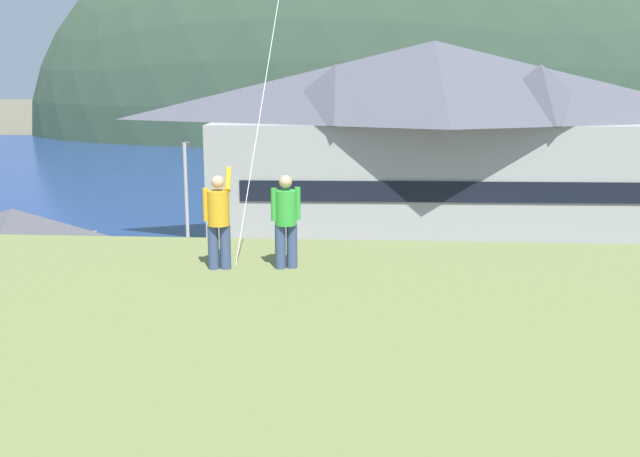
# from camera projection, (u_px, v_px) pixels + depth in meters

# --- Properties ---
(ground_plane) EXTENTS (600.00, 600.00, 0.00)m
(ground_plane) POSITION_uv_depth(u_px,v_px,m) (282.00, 394.00, 23.46)
(ground_plane) COLOR #66604C
(parking_lot_pad) EXTENTS (40.00, 20.00, 0.10)m
(parking_lot_pad) POSITION_uv_depth(u_px,v_px,m) (297.00, 338.00, 28.33)
(parking_lot_pad) COLOR gray
(parking_lot_pad) RESTS_ON ground
(bay_water) EXTENTS (360.00, 84.00, 0.03)m
(bay_water) POSITION_uv_depth(u_px,v_px,m) (346.00, 167.00, 82.05)
(bay_water) COLOR navy
(bay_water) RESTS_ON ground
(far_hill_west_ridge) EXTENTS (134.52, 64.86, 87.52)m
(far_hill_west_ridge) POSITION_uv_depth(u_px,v_px,m) (405.00, 134.00, 130.46)
(far_hill_west_ridge) COLOR #334733
(far_hill_west_ridge) RESTS_ON ground
(far_hill_east_peak) EXTENTS (126.37, 44.58, 82.33)m
(far_hill_east_peak) POSITION_uv_depth(u_px,v_px,m) (619.00, 132.00, 134.30)
(far_hill_east_peak) COLOR #2D3D33
(far_hill_east_peak) RESTS_ON ground
(harbor_lodge) EXTENTS (26.56, 11.68, 12.02)m
(harbor_lodge) POSITION_uv_depth(u_px,v_px,m) (432.00, 141.00, 42.16)
(harbor_lodge) COLOR #999E99
(harbor_lodge) RESTS_ON ground
(storage_shed_near_lot) EXTENTS (7.19, 5.45, 4.46)m
(storage_shed_near_lot) POSITION_uv_depth(u_px,v_px,m) (16.00, 257.00, 31.81)
(storage_shed_near_lot) COLOR #756B5B
(storage_shed_near_lot) RESTS_ON ground
(wharf_dock) EXTENTS (3.20, 12.14, 0.70)m
(wharf_dock) POSITION_uv_depth(u_px,v_px,m) (313.00, 206.00, 55.78)
(wharf_dock) COLOR #70604C
(wharf_dock) RESTS_ON ground
(moored_boat_wharfside) EXTENTS (2.31, 5.75, 2.16)m
(moored_boat_wharfside) POSITION_uv_depth(u_px,v_px,m) (271.00, 200.00, 56.10)
(moored_boat_wharfside) COLOR navy
(moored_boat_wharfside) RESTS_ON ground
(moored_boat_outer_mooring) EXTENTS (2.68, 7.59, 2.16)m
(moored_boat_outer_mooring) POSITION_uv_depth(u_px,v_px,m) (359.00, 198.00, 56.83)
(moored_boat_outer_mooring) COLOR silver
(moored_boat_outer_mooring) RESTS_ON ground
(moored_boat_inner_slip) EXTENTS (2.59, 7.11, 2.16)m
(moored_boat_inner_slip) POSITION_uv_depth(u_px,v_px,m) (273.00, 195.00, 58.60)
(moored_boat_inner_slip) COLOR #A8A399
(moored_boat_inner_slip) RESTS_ON ground
(parked_car_mid_row_far) EXTENTS (4.31, 2.27, 1.82)m
(parked_car_mid_row_far) POSITION_uv_depth(u_px,v_px,m) (249.00, 362.00, 23.32)
(parked_car_mid_row_far) COLOR slate
(parked_car_mid_row_far) RESTS_ON parking_lot_pad
(parked_car_mid_row_near) EXTENTS (4.35, 2.37, 1.82)m
(parked_car_mid_row_near) POSITION_uv_depth(u_px,v_px,m) (397.00, 299.00, 29.97)
(parked_car_mid_row_near) COLOR #9EA3A8
(parked_car_mid_row_near) RESTS_ON parking_lot_pad
(parked_car_back_row_right) EXTENTS (4.35, 2.36, 1.82)m
(parked_car_back_row_right) POSITION_uv_depth(u_px,v_px,m) (139.00, 302.00, 29.51)
(parked_car_back_row_right) COLOR #B28923
(parked_car_back_row_right) RESTS_ON parking_lot_pad
(parking_light_pole) EXTENTS (0.24, 0.78, 7.01)m
(parking_light_pole) POSITION_uv_depth(u_px,v_px,m) (187.00, 208.00, 33.31)
(parking_light_pole) COLOR #ADADB2
(parking_light_pole) RESTS_ON parking_lot_pad
(person_kite_flyer) EXTENTS (0.52, 0.68, 1.86)m
(person_kite_flyer) POSITION_uv_depth(u_px,v_px,m) (218.00, 218.00, 13.33)
(person_kite_flyer) COLOR #384770
(person_kite_flyer) RESTS_ON grassy_hill_foreground
(person_companion) EXTENTS (0.53, 0.40, 1.74)m
(person_companion) POSITION_uv_depth(u_px,v_px,m) (286.00, 219.00, 13.38)
(person_companion) COLOR #384770
(person_companion) RESTS_ON grassy_hill_foreground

